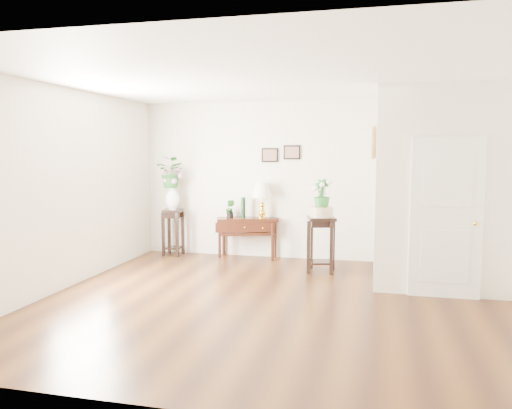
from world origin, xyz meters
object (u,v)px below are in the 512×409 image
(plant_stand_a, at_px, (173,232))
(table_lamp, at_px, (262,199))
(plant_stand_b, at_px, (321,244))
(console_table, at_px, (247,238))

(plant_stand_a, bearing_deg, table_lamp, 3.92)
(plant_stand_a, relative_size, plant_stand_b, 0.97)
(table_lamp, distance_m, plant_stand_b, 1.50)
(table_lamp, bearing_deg, plant_stand_a, -176.08)
(table_lamp, distance_m, plant_stand_a, 1.79)
(console_table, xyz_separation_m, plant_stand_b, (1.41, -0.75, 0.08))
(plant_stand_a, distance_m, plant_stand_b, 2.87)
(table_lamp, bearing_deg, plant_stand_b, -33.22)
(console_table, xyz_separation_m, table_lamp, (0.27, 0.00, 0.71))
(console_table, height_order, plant_stand_b, plant_stand_b)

